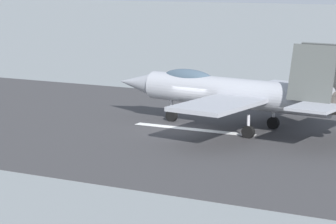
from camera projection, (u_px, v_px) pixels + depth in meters
ground_plane at (185, 129)px, 45.87m from camera, size 400.00×400.00×0.00m
runway_strip at (185, 129)px, 45.86m from camera, size 240.00×26.00×0.02m
fighter_jet at (236, 92)px, 45.04m from camera, size 16.90×13.39×5.57m
marker_cone_mid at (190, 89)px, 59.90m from camera, size 0.44×0.44×0.55m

